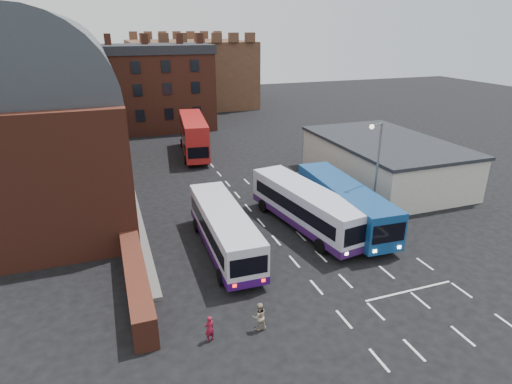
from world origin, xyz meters
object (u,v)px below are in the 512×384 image
object	(u,v)px
bus_white_inbound	(306,205)
pedestrian_red	(209,329)
street_lamp	(376,164)
pedestrian_beige	(259,316)
bus_white_outbound	(224,227)
bus_red_double	(194,135)
bus_blue	(344,201)

from	to	relation	value
bus_white_inbound	pedestrian_red	bearing A→B (deg)	35.89
street_lamp	pedestrian_red	xyz separation A→B (m)	(-15.52, -9.28, -4.15)
pedestrian_red	pedestrian_beige	xyz separation A→B (m)	(2.62, -0.02, 0.06)
bus_white_outbound	pedestrian_beige	world-z (taller)	bus_white_outbound
bus_white_outbound	bus_white_inbound	bearing A→B (deg)	12.70
bus_white_outbound	bus_red_double	distance (m)	24.34
bus_blue	pedestrian_red	size ratio (longest dim) A/B	8.47
street_lamp	pedestrian_beige	size ratio (longest dim) A/B	5.20
bus_white_outbound	pedestrian_beige	xyz separation A→B (m)	(-0.58, -8.59, -1.04)
pedestrian_beige	street_lamp	bearing A→B (deg)	-142.10
bus_blue	bus_red_double	distance (m)	24.17
bus_white_inbound	street_lamp	xyz separation A→B (m)	(5.44, -0.70, 2.94)
bus_blue	bus_red_double	xyz separation A→B (m)	(-6.93, 23.15, 0.49)
bus_white_inbound	street_lamp	world-z (taller)	street_lamp
bus_blue	pedestrian_red	xyz separation A→B (m)	(-13.17, -9.57, -1.22)
bus_white_outbound	bus_white_inbound	size ratio (longest dim) A/B	0.93
street_lamp	pedestrian_red	size ratio (longest dim) A/B	5.62
street_lamp	pedestrian_beige	distance (m)	16.41
street_lamp	bus_blue	bearing A→B (deg)	172.96
bus_red_double	street_lamp	size ratio (longest dim) A/B	1.44
pedestrian_red	bus_red_double	bearing A→B (deg)	-120.67
bus_blue	pedestrian_red	bearing A→B (deg)	38.33
bus_white_inbound	pedestrian_red	world-z (taller)	bus_white_inbound
bus_red_double	pedestrian_beige	bearing A→B (deg)	90.89
bus_white_outbound	bus_white_inbound	xyz separation A→B (m)	(6.88, 1.40, 0.11)
bus_white_outbound	pedestrian_red	bearing A→B (deg)	-109.25
bus_red_double	bus_white_inbound	bearing A→B (deg)	106.79
bus_blue	bus_white_inbound	bearing A→B (deg)	-5.20
bus_red_double	pedestrian_red	distance (m)	33.35
bus_white_inbound	street_lamp	bearing A→B (deg)	163.86
bus_white_outbound	bus_blue	distance (m)	10.03
bus_red_double	pedestrian_red	bearing A→B (deg)	86.40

